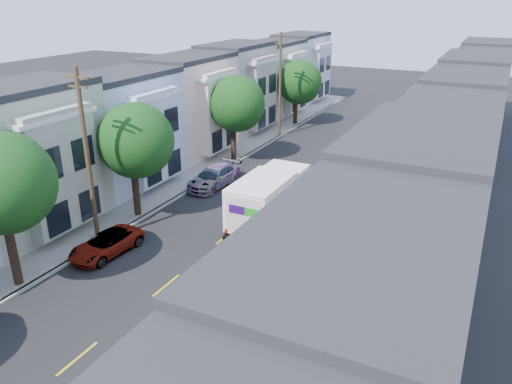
{
  "coord_description": "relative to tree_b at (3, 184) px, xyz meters",
  "views": [
    {
      "loc": [
        13.58,
        -17.15,
        13.72
      ],
      "look_at": [
        0.86,
        8.35,
        2.2
      ],
      "focal_mm": 35.0,
      "sensor_mm": 36.0,
      "label": 1
    }
  ],
  "objects": [
    {
      "name": "sidewalk_right",
      "position": [
        13.65,
        18.29,
        -5.44
      ],
      "size": [
        2.6,
        70.0,
        0.15
      ],
      "primitive_type": "cube",
      "color": "gray",
      "rests_on": "ground"
    },
    {
      "name": "fedex_truck",
      "position": [
        7.95,
        11.86,
        -3.63
      ],
      "size": [
        2.7,
        7.02,
        3.37
      ],
      "rotation": [
        0.0,
        0.0,
        0.0
      ],
      "color": "white",
      "rests_on": "ground"
    },
    {
      "name": "curb_right",
      "position": [
        12.35,
        18.29,
        -5.44
      ],
      "size": [
        0.3,
        70.0,
        0.15
      ],
      "primitive_type": "cube",
      "color": "gray",
      "rests_on": "ground"
    },
    {
      "name": "ground",
      "position": [
        6.3,
        3.29,
        -5.51
      ],
      "size": [
        160.0,
        160.0,
        0.0
      ],
      "primitive_type": "plane",
      "color": "black",
      "rests_on": "ground"
    },
    {
      "name": "road_slab",
      "position": [
        6.3,
        18.29,
        -5.5
      ],
      "size": [
        12.0,
        70.0,
        0.02
      ],
      "primitive_type": "cube",
      "color": "black",
      "rests_on": "ground"
    },
    {
      "name": "tree_far_r",
      "position": [
        13.2,
        32.92,
        -1.67
      ],
      "size": [
        3.1,
        3.1,
        5.43
      ],
      "color": "black",
      "rests_on": "ground"
    },
    {
      "name": "tree_d",
      "position": [
        0.0,
        22.28,
        -0.53
      ],
      "size": [
        4.7,
        4.7,
        7.36
      ],
      "color": "black",
      "rests_on": "ground"
    },
    {
      "name": "tree_b",
      "position": [
        0.0,
        0.0,
        0.0
      ],
      "size": [
        4.7,
        4.7,
        7.89
      ],
      "color": "black",
      "rests_on": "ground"
    },
    {
      "name": "utility_pole_near",
      "position": [
        0.0,
        5.29,
        -0.36
      ],
      "size": [
        1.6,
        0.26,
        10.0
      ],
      "color": "#42301E",
      "rests_on": "ground"
    },
    {
      "name": "sidewalk_left",
      "position": [
        -1.05,
        18.29,
        -5.44
      ],
      "size": [
        2.6,
        70.0,
        0.15
      ],
      "primitive_type": "cube",
      "color": "gray",
      "rests_on": "ground"
    },
    {
      "name": "lead_sedan",
      "position": [
        7.97,
        18.99,
        -4.79
      ],
      "size": [
        1.87,
        4.5,
        1.44
      ],
      "primitive_type": "imported",
      "rotation": [
        0.0,
        0.0,
        -0.04
      ],
      "color": "black",
      "rests_on": "ground"
    },
    {
      "name": "townhouse_row_right",
      "position": [
        17.45,
        18.29,
        -5.51
      ],
      "size": [
        5.0,
        70.0,
        8.5
      ],
      "primitive_type": "cube",
      "color": "silver",
      "rests_on": "ground"
    },
    {
      "name": "parked_right_d",
      "position": [
        11.2,
        30.31,
        -4.78
      ],
      "size": [
        2.02,
        4.59,
        1.46
      ],
      "primitive_type": "imported",
      "rotation": [
        0.0,
        0.0,
        0.07
      ],
      "color": "#0C233F",
      "rests_on": "ground"
    },
    {
      "name": "tree_c",
      "position": [
        0.0,
        9.29,
        -0.35
      ],
      "size": [
        4.7,
        4.7,
        7.53
      ],
      "color": "black",
      "rests_on": "ground"
    },
    {
      "name": "parked_right_b",
      "position": [
        11.2,
        2.05,
        -4.79
      ],
      "size": [
        1.93,
        4.45,
        1.44
      ],
      "primitive_type": "imported",
      "rotation": [
        0.0,
        0.0,
        0.1
      ],
      "color": "silver",
      "rests_on": "ground"
    },
    {
      "name": "parked_left_d",
      "position": [
        1.4,
        16.15,
        -4.76
      ],
      "size": [
        2.43,
        5.11,
        1.49
      ],
      "primitive_type": "imported",
      "rotation": [
        0.0,
        0.0,
        -0.07
      ],
      "color": "#5E1814",
      "rests_on": "ground"
    },
    {
      "name": "parked_left_c",
      "position": [
        1.4,
        4.46,
        -4.9
      ],
      "size": [
        2.37,
        4.54,
        1.22
      ],
      "primitive_type": "imported",
      "rotation": [
        0.0,
        0.0,
        -0.08
      ],
      "color": "#9B9B9B",
      "rests_on": "ground"
    },
    {
      "name": "utility_pole_far",
      "position": [
        0.0,
        31.29,
        -0.36
      ],
      "size": [
        1.6,
        0.26,
        10.0
      ],
      "color": "#42301E",
      "rests_on": "ground"
    },
    {
      "name": "tree_e",
      "position": [
        0.0,
        36.29,
        -0.85
      ],
      "size": [
        4.7,
        4.7,
        7.03
      ],
      "color": "black",
      "rests_on": "ground"
    },
    {
      "name": "curb_left",
      "position": [
        0.25,
        18.29,
        -5.44
      ],
      "size": [
        0.3,
        70.0,
        0.15
      ],
      "primitive_type": "cube",
      "color": "gray",
      "rests_on": "ground"
    },
    {
      "name": "parked_right_c",
      "position": [
        11.2,
        19.75,
        -4.9
      ],
      "size": [
        1.3,
        3.67,
        1.22
      ],
      "primitive_type": "imported",
      "rotation": [
        0.0,
        0.0,
        -0.0
      ],
      "color": "black",
      "rests_on": "ground"
    },
    {
      "name": "centerline",
      "position": [
        6.3,
        18.29,
        -5.51
      ],
      "size": [
        0.12,
        70.0,
        0.01
      ],
      "primitive_type": "cube",
      "color": "gold",
      "rests_on": "ground"
    },
    {
      "name": "townhouse_row_left",
      "position": [
        -4.85,
        18.29,
        -5.51
      ],
      "size": [
        5.0,
        70.0,
        8.5
      ],
      "primitive_type": "cube",
      "color": "silver",
      "rests_on": "ground"
    }
  ]
}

